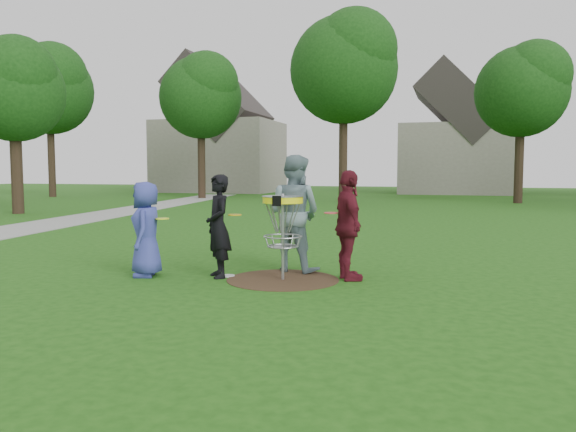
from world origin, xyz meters
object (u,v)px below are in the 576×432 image
(player_black, at_px, (218,226))
(player_maroon, at_px, (349,225))
(disc_golf_basket, at_px, (283,216))
(player_blue, at_px, (146,229))
(player_grey, at_px, (294,213))

(player_black, relative_size, player_maroon, 0.96)
(player_black, height_order, disc_golf_basket, player_black)
(player_blue, height_order, player_black, player_black)
(player_grey, height_order, disc_golf_basket, player_grey)
(player_blue, relative_size, player_maroon, 0.89)
(player_black, bearing_deg, player_maroon, 61.38)
(player_black, bearing_deg, player_grey, 92.75)
(player_black, bearing_deg, player_blue, -117.08)
(player_blue, bearing_deg, player_black, 80.48)
(player_blue, relative_size, disc_golf_basket, 1.13)
(player_black, xyz_separation_m, player_grey, (1.03, 0.90, 0.16))
(player_blue, distance_m, player_black, 1.21)
(player_grey, height_order, player_maroon, player_grey)
(disc_golf_basket, bearing_deg, player_black, -175.55)
(player_blue, distance_m, disc_golf_basket, 2.29)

